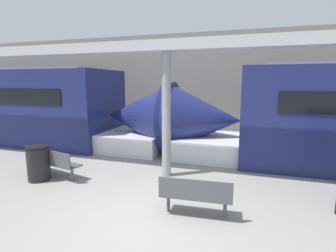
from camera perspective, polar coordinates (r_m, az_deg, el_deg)
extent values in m
plane|color=gray|center=(5.28, -5.05, -20.43)|extent=(60.00, 60.00, 0.00)
cube|color=gray|center=(13.19, 10.06, 8.88)|extent=(56.00, 0.20, 5.00)
cone|color=navy|center=(9.46, 7.48, 1.51)|extent=(2.72, 2.63, 2.63)
cube|color=silver|center=(9.60, 8.88, -4.29)|extent=(2.45, 2.46, 0.70)
cone|color=navy|center=(10.17, -6.08, 2.11)|extent=(2.72, 2.63, 2.63)
cube|color=silver|center=(10.44, -7.29, -3.11)|extent=(2.45, 2.46, 0.70)
cube|color=#4C4F54|center=(5.40, 6.14, -14.80)|extent=(1.45, 0.53, 0.04)
cube|color=#4C4F54|center=(5.14, 5.86, -13.56)|extent=(1.42, 0.13, 0.38)
cylinder|color=#4C4F54|center=(5.59, 0.07, -16.31)|extent=(0.07, 0.07, 0.39)
cylinder|color=#4C4F54|center=(5.46, 12.30, -17.22)|extent=(0.07, 0.07, 0.39)
cube|color=#4C4F54|center=(8.09, -23.62, -7.19)|extent=(1.92, 0.84, 0.04)
cube|color=#4C4F54|center=(7.92, -24.90, -6.04)|extent=(1.83, 0.44, 0.38)
cylinder|color=#4C4F54|center=(8.75, -26.45, -7.64)|extent=(0.07, 0.07, 0.39)
cylinder|color=#4C4F54|center=(7.58, -20.12, -9.79)|extent=(0.07, 0.07, 0.39)
cylinder|color=black|center=(7.94, -26.36, -7.45)|extent=(0.58, 0.58, 0.89)
cylinder|color=black|center=(7.83, -26.62, -4.13)|extent=(0.60, 0.60, 0.06)
cylinder|color=gray|center=(7.18, -0.36, 2.21)|extent=(0.25, 0.25, 3.43)
cube|color=#B7B7BC|center=(7.18, -0.38, 17.05)|extent=(28.00, 0.60, 0.28)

